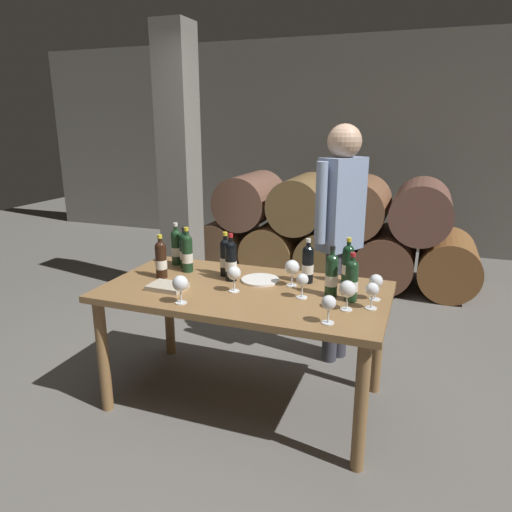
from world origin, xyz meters
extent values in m
plane|color=#66635E|center=(0.00, 0.00, 0.00)|extent=(14.00, 14.00, 0.00)
cube|color=slate|center=(0.00, 4.20, 1.40)|extent=(10.00, 0.24, 2.80)
cylinder|color=brown|center=(-1.26, 2.60, 0.30)|extent=(0.60, 0.90, 0.60)
cylinder|color=olive|center=(-0.63, 2.60, 0.30)|extent=(0.60, 0.90, 0.60)
cylinder|color=brown|center=(0.00, 2.60, 0.30)|extent=(0.60, 0.90, 0.60)
cylinder|color=brown|center=(0.63, 2.60, 0.30)|extent=(0.60, 0.90, 0.60)
cylinder|color=brown|center=(1.26, 2.60, 0.30)|extent=(0.60, 0.90, 0.60)
cylinder|color=brown|center=(-0.95, 2.60, 0.85)|extent=(0.60, 0.90, 0.60)
cylinder|color=brown|center=(-0.32, 2.60, 0.85)|extent=(0.60, 0.90, 0.60)
cylinder|color=brown|center=(0.31, 2.60, 0.85)|extent=(0.60, 0.90, 0.60)
cylinder|color=brown|center=(0.95, 2.60, 0.85)|extent=(0.60, 0.90, 0.60)
cube|color=slate|center=(-1.30, 1.60, 1.30)|extent=(0.32, 0.32, 2.60)
cube|color=olive|center=(0.00, 0.00, 0.74)|extent=(1.70, 0.90, 0.04)
cylinder|color=olive|center=(-0.77, -0.39, 0.36)|extent=(0.07, 0.07, 0.72)
cylinder|color=olive|center=(0.77, -0.39, 0.36)|extent=(0.07, 0.07, 0.72)
cylinder|color=olive|center=(-0.77, 0.39, 0.36)|extent=(0.07, 0.07, 0.72)
cylinder|color=olive|center=(0.77, 0.39, 0.36)|extent=(0.07, 0.07, 0.72)
cylinder|color=#19381E|center=(-0.63, 0.30, 0.86)|extent=(0.07, 0.07, 0.21)
sphere|color=#19381E|center=(-0.63, 0.30, 0.97)|extent=(0.07, 0.07, 0.07)
cylinder|color=#19381E|center=(-0.63, 0.30, 1.00)|extent=(0.03, 0.03, 0.07)
cylinder|color=silver|center=(-0.63, 0.30, 1.05)|extent=(0.03, 0.03, 0.02)
cylinder|color=silver|center=(-0.63, 0.30, 0.85)|extent=(0.07, 0.07, 0.06)
cylinder|color=black|center=(-0.21, 0.19, 0.86)|extent=(0.07, 0.07, 0.20)
sphere|color=black|center=(-0.21, 0.19, 0.97)|extent=(0.07, 0.07, 0.07)
cylinder|color=black|center=(-0.21, 0.19, 1.00)|extent=(0.03, 0.03, 0.06)
cylinder|color=gold|center=(-0.21, 0.19, 1.04)|extent=(0.03, 0.03, 0.02)
cylinder|color=silver|center=(-0.21, 0.19, 0.85)|extent=(0.07, 0.07, 0.06)
cylinder|color=black|center=(-0.58, 0.01, 0.86)|extent=(0.07, 0.07, 0.20)
sphere|color=black|center=(-0.58, 0.01, 0.96)|extent=(0.07, 0.07, 0.07)
cylinder|color=black|center=(-0.58, 0.01, 0.99)|extent=(0.03, 0.03, 0.06)
cylinder|color=gold|center=(-0.58, 0.01, 1.03)|extent=(0.03, 0.03, 0.02)
cylinder|color=silver|center=(-0.58, 0.01, 0.85)|extent=(0.07, 0.07, 0.06)
cylinder|color=#19381E|center=(0.63, 0.02, 0.86)|extent=(0.07, 0.07, 0.20)
sphere|color=#19381E|center=(0.63, 0.02, 0.96)|extent=(0.07, 0.07, 0.07)
cylinder|color=#19381E|center=(0.63, 0.02, 0.99)|extent=(0.03, 0.03, 0.06)
cylinder|color=#B21E23|center=(0.63, 0.02, 1.03)|extent=(0.03, 0.03, 0.02)
cylinder|color=silver|center=(0.63, 0.02, 0.85)|extent=(0.07, 0.07, 0.06)
cylinder|color=black|center=(0.33, 0.24, 0.86)|extent=(0.07, 0.07, 0.20)
sphere|color=black|center=(0.33, 0.24, 0.96)|extent=(0.07, 0.07, 0.07)
cylinder|color=black|center=(0.33, 0.24, 0.99)|extent=(0.03, 0.03, 0.06)
cylinder|color=silver|center=(0.33, 0.24, 1.03)|extent=(0.03, 0.03, 0.02)
cylinder|color=silver|center=(0.33, 0.24, 0.85)|extent=(0.07, 0.07, 0.06)
cylinder|color=black|center=(0.56, 0.32, 0.86)|extent=(0.07, 0.07, 0.20)
sphere|color=black|center=(0.56, 0.32, 0.97)|extent=(0.07, 0.07, 0.07)
cylinder|color=black|center=(0.56, 0.32, 0.99)|extent=(0.03, 0.03, 0.06)
cylinder|color=gold|center=(0.56, 0.32, 1.04)|extent=(0.03, 0.03, 0.02)
cylinder|color=silver|center=(0.56, 0.32, 0.85)|extent=(0.07, 0.07, 0.06)
cylinder|color=#19381E|center=(-0.48, 0.18, 0.87)|extent=(0.07, 0.07, 0.21)
sphere|color=#19381E|center=(-0.48, 0.18, 0.98)|extent=(0.07, 0.07, 0.07)
cylinder|color=#19381E|center=(-0.48, 0.18, 1.01)|extent=(0.03, 0.03, 0.07)
cylinder|color=gold|center=(-0.48, 0.18, 1.05)|extent=(0.03, 0.03, 0.02)
cylinder|color=silver|center=(-0.48, 0.18, 0.86)|extent=(0.07, 0.07, 0.06)
cylinder|color=black|center=(-0.14, 0.11, 0.87)|extent=(0.07, 0.07, 0.21)
sphere|color=black|center=(-0.14, 0.11, 0.98)|extent=(0.07, 0.07, 0.07)
cylinder|color=black|center=(-0.14, 0.11, 1.01)|extent=(0.03, 0.03, 0.07)
cylinder|color=#B21E23|center=(-0.14, 0.11, 1.05)|extent=(0.03, 0.03, 0.02)
cylinder|color=silver|center=(-0.14, 0.11, 0.86)|extent=(0.07, 0.07, 0.06)
cylinder|color=#19381E|center=(0.51, 0.06, 0.86)|extent=(0.07, 0.07, 0.21)
sphere|color=#19381E|center=(0.51, 0.06, 0.97)|extent=(0.07, 0.07, 0.07)
cylinder|color=#19381E|center=(0.51, 0.06, 1.00)|extent=(0.03, 0.03, 0.07)
cylinder|color=black|center=(0.51, 0.06, 1.04)|extent=(0.03, 0.03, 0.02)
cylinder|color=silver|center=(0.51, 0.06, 0.85)|extent=(0.07, 0.07, 0.06)
cylinder|color=black|center=(-0.54, 0.26, 0.86)|extent=(0.07, 0.07, 0.20)
sphere|color=black|center=(-0.54, 0.26, 0.96)|extent=(0.07, 0.07, 0.07)
cylinder|color=black|center=(-0.54, 0.26, 0.99)|extent=(0.03, 0.03, 0.06)
cylinder|color=black|center=(-0.54, 0.26, 1.03)|extent=(0.03, 0.03, 0.02)
cylinder|color=silver|center=(-0.54, 0.26, 0.85)|extent=(0.07, 0.07, 0.06)
cylinder|color=white|center=(0.63, -0.12, 0.76)|extent=(0.06, 0.06, 0.00)
cylinder|color=white|center=(0.63, -0.12, 0.80)|extent=(0.01, 0.01, 0.07)
sphere|color=white|center=(0.63, -0.12, 0.88)|extent=(0.09, 0.09, 0.09)
cylinder|color=white|center=(-0.25, -0.34, 0.76)|extent=(0.06, 0.06, 0.00)
cylinder|color=white|center=(-0.25, -0.34, 0.80)|extent=(0.01, 0.01, 0.07)
sphere|color=white|center=(-0.25, -0.34, 0.88)|extent=(0.09, 0.09, 0.09)
cylinder|color=white|center=(0.25, 0.15, 0.76)|extent=(0.06, 0.06, 0.00)
cylinder|color=white|center=(0.25, 0.15, 0.80)|extent=(0.01, 0.01, 0.07)
sphere|color=white|center=(0.25, 0.15, 0.88)|extent=(0.09, 0.09, 0.09)
cylinder|color=white|center=(0.57, -0.32, 0.76)|extent=(0.06, 0.06, 0.00)
cylinder|color=white|center=(0.57, -0.32, 0.80)|extent=(0.01, 0.01, 0.07)
sphere|color=white|center=(0.57, -0.32, 0.87)|extent=(0.07, 0.07, 0.07)
cylinder|color=white|center=(0.36, -0.03, 0.76)|extent=(0.06, 0.06, 0.00)
cylinder|color=white|center=(0.36, -0.03, 0.80)|extent=(0.01, 0.01, 0.07)
sphere|color=white|center=(0.36, -0.03, 0.87)|extent=(0.07, 0.07, 0.07)
cylinder|color=white|center=(0.76, 0.08, 0.76)|extent=(0.06, 0.06, 0.00)
cylinder|color=white|center=(0.76, 0.08, 0.80)|extent=(0.01, 0.01, 0.07)
sphere|color=white|center=(0.76, 0.08, 0.87)|extent=(0.08, 0.08, 0.08)
cylinder|color=white|center=(0.75, -0.06, 0.76)|extent=(0.06, 0.06, 0.00)
cylinder|color=white|center=(0.75, -0.06, 0.80)|extent=(0.01, 0.01, 0.07)
sphere|color=white|center=(0.75, -0.06, 0.87)|extent=(0.07, 0.07, 0.07)
cylinder|color=white|center=(-0.04, -0.07, 0.76)|extent=(0.06, 0.06, 0.00)
cylinder|color=white|center=(-0.04, -0.07, 0.80)|extent=(0.01, 0.01, 0.07)
sphere|color=white|center=(-0.04, -0.07, 0.88)|extent=(0.08, 0.08, 0.08)
cube|color=#B2A893|center=(-0.43, -0.16, 0.77)|extent=(0.23, 0.17, 0.03)
cylinder|color=white|center=(0.04, 0.16, 0.77)|extent=(0.24, 0.24, 0.01)
cylinder|color=#383842|center=(0.46, 0.80, 0.43)|extent=(0.11, 0.11, 0.85)
cylinder|color=#383842|center=(0.40, 0.70, 0.43)|extent=(0.11, 0.11, 0.85)
cube|color=#8499BC|center=(0.43, 0.75, 1.17)|extent=(0.32, 0.37, 0.64)
cylinder|color=#8499BC|center=(0.53, 0.93, 1.21)|extent=(0.08, 0.08, 0.54)
cylinder|color=#8499BC|center=(0.32, 0.57, 1.21)|extent=(0.08, 0.08, 0.54)
sphere|color=tan|center=(0.43, 0.75, 1.60)|extent=(0.23, 0.23, 0.23)
camera|label=1|loc=(0.98, -2.47, 1.74)|focal=32.94mm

